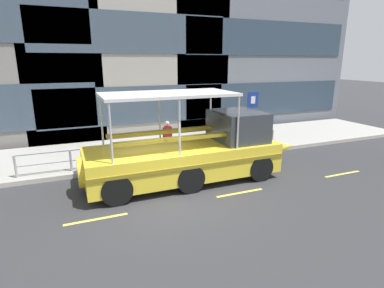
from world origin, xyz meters
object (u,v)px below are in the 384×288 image
Objects in this scene: duck_tour_boat at (196,152)px; pedestrian_mid_left at (167,134)px; parking_sign at (252,110)px; pedestrian_near_bow at (220,126)px.

duck_tour_boat is 5.80× the size of pedestrian_mid_left.
pedestrian_mid_left is at bearing 172.98° from parking_sign.
pedestrian_near_bow is 3.11m from pedestrian_mid_left.
duck_tour_boat reaches higher than parking_sign.
parking_sign is 5.00m from duck_tour_boat.
parking_sign is 0.31× the size of duck_tour_boat.
pedestrian_near_bow is at bearing 139.33° from parking_sign.
duck_tour_boat is at bearing -87.93° from pedestrian_mid_left.
duck_tour_boat is (-4.16, -2.59, -0.98)m from parking_sign.
duck_tour_boat is at bearing -129.12° from pedestrian_near_bow.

